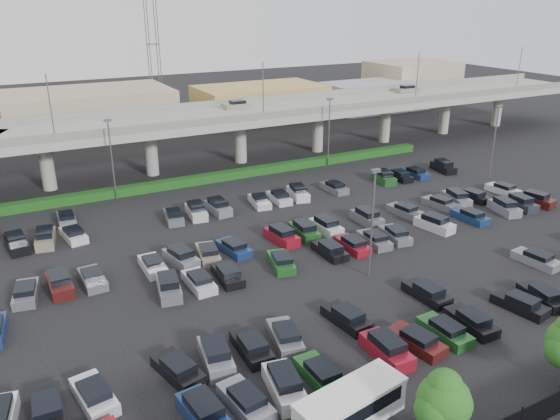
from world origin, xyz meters
name	(u,v)px	position (x,y,z in m)	size (l,w,h in m)	color
ground	(322,244)	(0.00, 0.00, 0.00)	(280.00, 280.00, 0.00)	black
overpass	(207,121)	(-0.25, 32.03, 6.97)	(150.00, 13.00, 15.80)	gray
hedge	(229,175)	(0.00, 25.00, 0.55)	(66.00, 1.60, 1.10)	#164012
tree_row	(559,348)	(0.70, -26.53, 3.52)	(65.07, 3.66, 5.94)	#332316
shuttle_bus	(351,405)	(-12.22, -22.58, 1.27)	(7.54, 3.58, 2.33)	white
parked_cars	(326,254)	(-1.59, -3.23, 0.62)	(63.16, 41.59, 1.67)	#272A33
light_poles	(279,188)	(-4.13, 2.00, 6.24)	(66.90, 48.38, 10.30)	#545459
distant_buildings	(214,104)	(12.38, 61.81, 3.74)	(138.00, 24.00, 9.00)	gray
comm_tower	(153,41)	(4.00, 74.00, 15.61)	(2.40, 2.40, 30.00)	#545459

